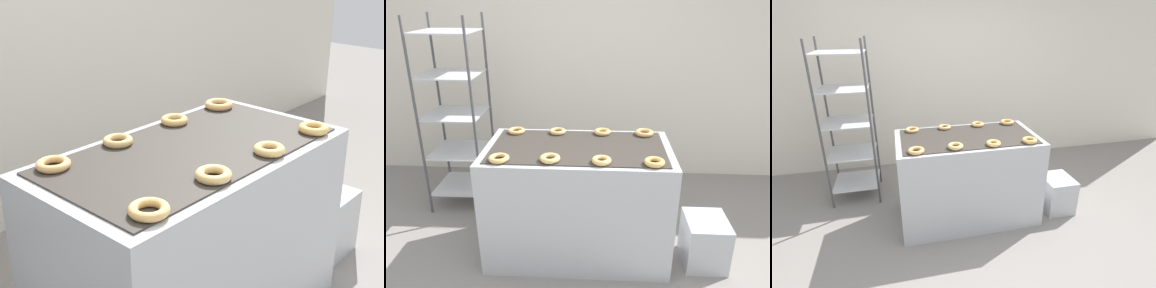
{
  "view_description": "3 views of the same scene",
  "coord_description": "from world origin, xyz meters",
  "views": [
    {
      "loc": [
        -1.6,
        -0.8,
        1.79
      ],
      "look_at": [
        0.0,
        0.63,
        0.94
      ],
      "focal_mm": 50.0,
      "sensor_mm": 36.0,
      "label": 1
    },
    {
      "loc": [
        0.15,
        -1.96,
        1.99
      ],
      "look_at": [
        0.0,
        0.63,
        0.94
      ],
      "focal_mm": 35.0,
      "sensor_mm": 36.0,
      "label": 2
    },
    {
      "loc": [
        -0.67,
        -2.06,
        1.97
      ],
      "look_at": [
        0.0,
        0.78,
        0.77
      ],
      "focal_mm": 28.0,
      "sensor_mm": 36.0,
      "label": 3
    }
  ],
  "objects": [
    {
      "name": "wall_back",
      "position": [
        0.0,
        2.12,
        1.4
      ],
      "size": [
        8.0,
        0.05,
        2.8
      ],
      "color": "silver",
      "rests_on": "ground_plane"
    },
    {
      "name": "donut_far_right",
      "position": [
        0.52,
        0.91,
        0.94
      ],
      "size": [
        0.15,
        0.15,
        0.04
      ],
      "primitive_type": "torus",
      "color": "#E2AA63",
      "rests_on": "fryer_machine"
    },
    {
      "name": "donut_far_midright",
      "position": [
        0.18,
        0.92,
        0.94
      ],
      "size": [
        0.13,
        0.13,
        0.04
      ],
      "primitive_type": "torus",
      "color": "#EAB163",
      "rests_on": "fryer_machine"
    },
    {
      "name": "donut_far_left",
      "position": [
        -0.52,
        0.9,
        0.94
      ],
      "size": [
        0.14,
        0.14,
        0.03
      ],
      "primitive_type": "torus",
      "color": "#ECB26A",
      "rests_on": "fryer_machine"
    },
    {
      "name": "donut_near_midright",
      "position": [
        0.18,
        0.35,
        0.94
      ],
      "size": [
        0.13,
        0.13,
        0.04
      ],
      "primitive_type": "torus",
      "color": "#EABA6B",
      "rests_on": "fryer_machine"
    },
    {
      "name": "donut_near_left",
      "position": [
        -0.53,
        0.35,
        0.94
      ],
      "size": [
        0.14,
        0.14,
        0.03
      ],
      "primitive_type": "torus",
      "color": "#EBB568",
      "rests_on": "fryer_machine"
    },
    {
      "name": "donut_far_midleft",
      "position": [
        -0.18,
        0.91,
        0.94
      ],
      "size": [
        0.13,
        0.13,
        0.03
      ],
      "primitive_type": "torus",
      "color": "tan",
      "rests_on": "fryer_machine"
    },
    {
      "name": "donut_near_midleft",
      "position": [
        -0.18,
        0.37,
        0.94
      ],
      "size": [
        0.14,
        0.14,
        0.04
      ],
      "primitive_type": "torus",
      "color": "#E3B76F",
      "rests_on": "fryer_machine"
    },
    {
      "name": "fryer_machine",
      "position": [
        0.0,
        0.63,
        0.46
      ],
      "size": [
        1.41,
        0.77,
        0.92
      ],
      "color": "#B7BABF",
      "rests_on": "ground_plane"
    },
    {
      "name": "baking_rack_cart",
      "position": [
        -1.2,
        1.35,
        0.93
      ],
      "size": [
        0.54,
        0.53,
        1.83
      ],
      "color": "#4C4C51",
      "rests_on": "ground_plane"
    },
    {
      "name": "donut_near_right",
      "position": [
        0.53,
        0.35,
        0.94
      ],
      "size": [
        0.14,
        0.14,
        0.04
      ],
      "primitive_type": "torus",
      "color": "#E7B15E",
      "rests_on": "fryer_machine"
    },
    {
      "name": "glaze_bin",
      "position": [
        1.0,
        0.51,
        0.19
      ],
      "size": [
        0.32,
        0.37,
        0.39
      ],
      "color": "#B7BABF",
      "rests_on": "ground_plane"
    }
  ]
}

